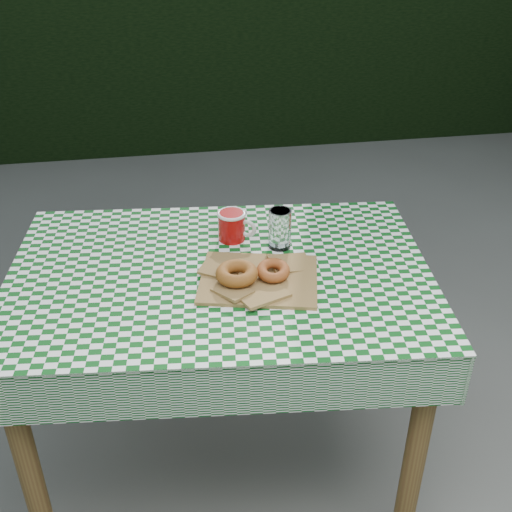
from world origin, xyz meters
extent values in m
plane|color=#50504B|center=(0.00, 0.00, 0.00)|extent=(60.00, 60.00, 0.00)
cube|color=black|center=(0.00, 3.20, 0.90)|extent=(7.00, 0.70, 1.80)
cube|color=brown|center=(-0.03, 0.17, 0.38)|extent=(1.21, 0.87, 0.75)
cube|color=#0B4815|center=(-0.03, 0.17, 0.75)|extent=(1.23, 0.89, 0.01)
cube|color=olive|center=(0.07, 0.11, 0.76)|extent=(0.36, 0.31, 0.02)
torus|color=brown|center=(0.01, 0.10, 0.79)|extent=(0.13, 0.13, 0.04)
torus|color=#A45022|center=(0.11, 0.11, 0.79)|extent=(0.10, 0.10, 0.03)
cylinder|color=white|center=(0.16, 0.28, 0.82)|extent=(0.09, 0.09, 0.12)
camera|label=1|loc=(-0.17, -1.31, 1.72)|focal=45.18mm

